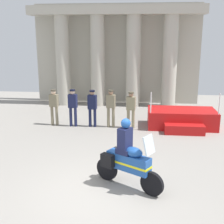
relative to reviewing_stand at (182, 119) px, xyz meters
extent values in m
plane|color=gray|center=(-2.90, -6.07, -0.38)|extent=(28.00, 28.00, 0.00)
cube|color=#A49F91|center=(-3.35, 5.14, 2.55)|extent=(9.89, 0.30, 5.87)
cylinder|color=#B2AD9E|center=(-6.44, 4.13, 2.19)|extent=(0.83, 0.83, 5.15)
cylinder|color=#B2AD9E|center=(-4.38, 4.13, 2.19)|extent=(0.83, 0.83, 5.15)
cylinder|color=#B2AD9E|center=(-2.32, 4.13, 2.19)|extent=(0.83, 0.83, 5.15)
cylinder|color=#B2AD9E|center=(-0.26, 4.13, 2.19)|extent=(0.83, 0.83, 5.15)
cube|color=#ABA697|center=(-3.35, 4.13, 5.02)|extent=(9.89, 1.03, 0.50)
cube|color=#B71414|center=(0.00, 0.08, 0.02)|extent=(2.99, 1.58, 0.80)
cube|color=#B71414|center=(0.00, -0.95, -0.18)|extent=(1.64, 0.50, 0.40)
cylinder|color=silver|center=(-1.41, -0.62, 0.86)|extent=(0.05, 0.05, 0.90)
cylinder|color=silver|center=(1.41, -0.62, 0.86)|extent=(0.05, 0.05, 0.90)
cylinder|color=#7A7056|center=(-5.87, -0.21, 0.05)|extent=(0.13, 0.13, 0.87)
cylinder|color=#7A7056|center=(-5.65, -0.21, 0.05)|extent=(0.13, 0.13, 0.87)
cube|color=#7A7056|center=(-5.76, -0.21, 0.77)|extent=(0.41, 0.27, 0.56)
sphere|color=beige|center=(-5.76, -0.21, 1.16)|extent=(0.21, 0.21, 0.21)
cylinder|color=#494334|center=(-5.76, -0.21, 1.24)|extent=(0.24, 0.24, 0.06)
cylinder|color=#191E42|center=(-4.98, -0.32, 0.05)|extent=(0.13, 0.13, 0.87)
cylinder|color=#191E42|center=(-4.76, -0.32, 0.05)|extent=(0.13, 0.13, 0.87)
cube|color=#191E42|center=(-4.87, -0.32, 0.79)|extent=(0.41, 0.27, 0.60)
sphere|color=beige|center=(-4.87, -0.32, 1.20)|extent=(0.21, 0.21, 0.21)
cylinder|color=black|center=(-4.87, -0.32, 1.27)|extent=(0.24, 0.24, 0.06)
cylinder|color=#141938|center=(-4.10, -0.30, 0.03)|extent=(0.13, 0.13, 0.82)
cylinder|color=#141938|center=(-3.88, -0.30, 0.03)|extent=(0.13, 0.13, 0.82)
cube|color=#141938|center=(-3.99, -0.30, 0.76)|extent=(0.41, 0.27, 0.64)
sphere|color=#997056|center=(-3.99, -0.30, 1.18)|extent=(0.21, 0.21, 0.21)
cylinder|color=black|center=(-3.99, -0.30, 1.26)|extent=(0.24, 0.24, 0.06)
cylinder|color=#7A7056|center=(-3.27, -0.27, 0.06)|extent=(0.13, 0.13, 0.90)
cylinder|color=#7A7056|center=(-3.05, -0.27, 0.06)|extent=(0.13, 0.13, 0.90)
cube|color=#7A7056|center=(-3.16, -0.27, 0.80)|extent=(0.41, 0.27, 0.58)
sphere|color=#997056|center=(-3.16, -0.27, 1.20)|extent=(0.21, 0.21, 0.21)
cylinder|color=#494334|center=(-3.16, -0.27, 1.28)|extent=(0.24, 0.24, 0.06)
cylinder|color=#847A5B|center=(-2.38, -0.33, 0.03)|extent=(0.13, 0.13, 0.83)
cylinder|color=#847A5B|center=(-2.16, -0.33, 0.03)|extent=(0.13, 0.13, 0.83)
cube|color=#847A5B|center=(-2.27, -0.33, 0.74)|extent=(0.41, 0.27, 0.59)
sphere|color=#997056|center=(-2.27, -0.33, 1.14)|extent=(0.21, 0.21, 0.21)
cylinder|color=#4F4937|center=(-2.27, -0.33, 1.22)|extent=(0.24, 0.24, 0.06)
cylinder|color=black|center=(-1.52, -6.04, -0.06)|extent=(0.60, 0.42, 0.64)
cylinder|color=black|center=(-2.75, -5.28, -0.06)|extent=(0.62, 0.46, 0.64)
cube|color=#1E4C99|center=(-2.13, -5.66, 0.34)|extent=(1.22, 0.92, 0.44)
ellipsoid|color=#1E4C99|center=(-2.01, -5.74, 0.66)|extent=(0.61, 0.55, 0.26)
cube|color=yellow|center=(-2.13, -5.66, 0.32)|extent=(1.25, 0.94, 0.06)
cube|color=silver|center=(-1.62, -5.97, 0.96)|extent=(0.34, 0.42, 0.47)
cube|color=black|center=(-2.42, -5.17, 0.34)|extent=(0.40, 0.34, 0.36)
cube|color=black|center=(-2.70, -5.62, 0.34)|extent=(0.40, 0.34, 0.36)
cube|color=#191E42|center=(-2.24, -5.59, 0.63)|extent=(0.52, 0.50, 0.14)
cube|color=#191E42|center=(-2.24, -5.59, 0.98)|extent=(0.41, 0.44, 0.56)
sphere|color=#1E4C99|center=(-2.22, -5.60, 1.39)|extent=(0.26, 0.26, 0.26)
camera|label=1|loc=(-1.86, -12.80, 3.52)|focal=46.76mm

